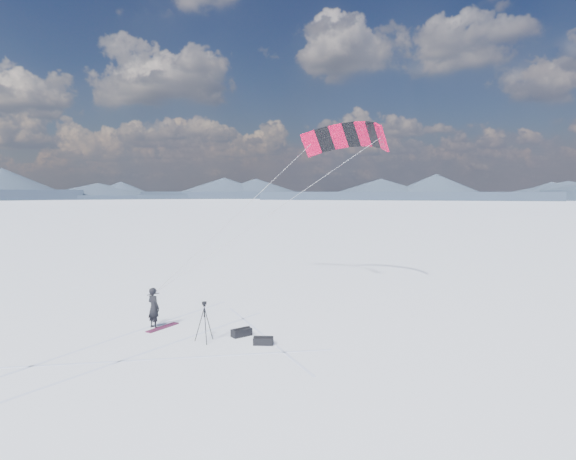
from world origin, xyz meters
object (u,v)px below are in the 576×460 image
tripod (204,316)px  gear_bag_a (241,332)px  snowkiter (154,328)px  snowboard (163,327)px  gear_bag_b (263,341)px

tripod → gear_bag_a: tripod is taller
snowkiter → tripod: tripod is taller
snowboard → tripod: (0.94, -2.56, 0.96)m
tripod → gear_bag_b: 2.37m
tripod → gear_bag_b: bearing=-57.8°
gear_bag_a → snowkiter: bearing=125.3°
snowkiter → gear_bag_b: size_ratio=2.08×
tripod → gear_bag_a: size_ratio=1.85×
snowkiter → gear_bag_b: bearing=-167.7°
gear_bag_a → tripod: bearing=170.4°
snowkiter → gear_bag_a: bearing=-159.7°
snowboard → gear_bag_b: gear_bag_b is taller
snowkiter → tripod: size_ratio=1.10×
gear_bag_b → snowkiter: bearing=157.3°
snowkiter → tripod: bearing=-180.0°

